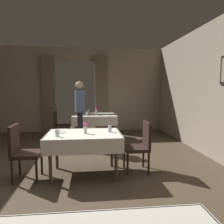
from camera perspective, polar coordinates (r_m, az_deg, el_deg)
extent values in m
plane|color=#4C3D2D|center=(3.89, -13.51, -16.98)|extent=(10.08, 10.08, 0.00)
cube|color=gray|center=(8.13, -23.75, 5.50)|extent=(2.50, 0.12, 3.00)
cube|color=gray|center=(7.89, 4.53, 6.00)|extent=(2.50, 0.12, 3.00)
cube|color=gray|center=(7.86, -10.01, 15.07)|extent=(1.40, 0.12, 0.50)
cube|color=#70604C|center=(7.74, -16.71, 4.52)|extent=(0.44, 0.14, 2.67)
cube|color=#70604C|center=(7.62, -2.94, 4.74)|extent=(0.44, 0.14, 2.67)
cylinder|color=#4C3D2D|center=(3.59, -16.35, -13.04)|extent=(0.06, 0.06, 0.71)
cylinder|color=#4C3D2D|center=(3.56, 1.13, -12.95)|extent=(0.06, 0.06, 0.71)
cylinder|color=#4C3D2D|center=(4.23, -14.69, -10.01)|extent=(0.06, 0.06, 0.71)
cylinder|color=#4C3D2D|center=(4.20, -0.07, -9.91)|extent=(0.06, 0.06, 0.71)
cube|color=#4C3D2D|center=(3.76, -7.59, -6.08)|extent=(1.22, 0.85, 0.03)
cube|color=silver|center=(3.76, -7.60, -5.78)|extent=(1.28, 0.91, 0.01)
cube|color=silver|center=(3.34, -7.76, -9.36)|extent=(1.28, 0.02, 0.25)
cube|color=silver|center=(4.22, -7.42, -6.08)|extent=(1.28, 0.02, 0.25)
cube|color=silver|center=(3.85, -17.19, -7.50)|extent=(0.02, 0.91, 0.25)
cube|color=silver|center=(3.82, 2.13, -7.35)|extent=(0.02, 0.91, 0.25)
cylinder|color=#4C3D2D|center=(6.15, -9.71, -4.85)|extent=(0.06, 0.06, 0.71)
cylinder|color=#4C3D2D|center=(6.17, 0.35, -4.71)|extent=(0.06, 0.06, 0.71)
cylinder|color=#4C3D2D|center=(6.91, -9.32, -3.62)|extent=(0.06, 0.06, 0.71)
cylinder|color=#4C3D2D|center=(6.94, -0.38, -3.50)|extent=(0.06, 0.06, 0.71)
cube|color=#4C3D2D|center=(6.46, -4.79, -0.92)|extent=(1.24, 0.94, 0.03)
cube|color=silver|center=(6.46, -4.79, -0.75)|extent=(1.30, 1.00, 0.01)
cube|color=silver|center=(5.98, -4.67, -2.55)|extent=(1.30, 0.02, 0.27)
cube|color=silver|center=(6.97, -4.88, -1.31)|extent=(1.30, 0.02, 0.27)
cube|color=silver|center=(6.50, -10.51, -1.94)|extent=(0.02, 1.00, 0.27)
cube|color=silver|center=(6.53, 0.92, -1.80)|extent=(0.02, 1.00, 0.27)
cylinder|color=black|center=(4.08, -18.46, -12.89)|extent=(0.04, 0.04, 0.42)
cylinder|color=black|center=(3.73, -19.73, -14.76)|extent=(0.04, 0.04, 0.42)
cylinder|color=black|center=(4.17, -23.69, -12.65)|extent=(0.04, 0.04, 0.42)
cylinder|color=black|center=(3.83, -25.44, -14.41)|extent=(0.04, 0.04, 0.42)
cube|color=black|center=(3.88, -21.96, -10.52)|extent=(0.44, 0.44, 0.06)
cube|color=black|center=(3.88, -24.98, -6.77)|extent=(0.05, 0.42, 0.48)
cylinder|color=black|center=(3.83, 4.24, -13.84)|extent=(0.04, 0.04, 0.42)
cylinder|color=black|center=(4.18, 3.28, -12.09)|extent=(0.04, 0.04, 0.42)
cylinder|color=black|center=(3.91, 9.88, -13.48)|extent=(0.04, 0.04, 0.42)
cylinder|color=black|center=(4.26, 8.44, -11.81)|extent=(0.04, 0.04, 0.42)
cube|color=black|center=(3.97, 6.50, -9.71)|extent=(0.44, 0.44, 0.06)
cube|color=black|center=(3.96, 9.38, -6.00)|extent=(0.05, 0.42, 0.48)
cylinder|color=black|center=(6.66, -11.42, -5.30)|extent=(0.04, 0.04, 0.42)
cylinder|color=black|center=(6.29, -11.74, -5.99)|extent=(0.04, 0.04, 0.42)
cylinder|color=black|center=(6.71, -14.67, -5.31)|extent=(0.04, 0.04, 0.42)
cylinder|color=black|center=(6.34, -15.18, -5.98)|extent=(0.04, 0.04, 0.42)
cube|color=black|center=(6.45, -13.30, -3.68)|extent=(0.44, 0.44, 0.06)
cube|color=black|center=(6.44, -15.12, -1.45)|extent=(0.05, 0.42, 0.48)
cylinder|color=silver|center=(3.70, -7.21, -4.83)|extent=(0.06, 0.06, 0.13)
sphere|color=#D84C8C|center=(3.69, -7.23, -3.37)|extent=(0.07, 0.07, 0.07)
cylinder|color=white|center=(3.90, -13.73, -5.29)|extent=(0.21, 0.21, 0.01)
cylinder|color=silver|center=(3.81, -0.63, -4.57)|extent=(0.07, 0.07, 0.12)
cylinder|color=silver|center=(3.56, -14.56, -5.57)|extent=(0.07, 0.07, 0.11)
cylinder|color=silver|center=(6.30, -4.27, -0.20)|extent=(0.06, 0.06, 0.15)
sphere|color=#D84C8C|center=(6.29, -4.28, 0.74)|extent=(0.07, 0.07, 0.07)
cylinder|color=white|center=(6.34, -1.36, -0.76)|extent=(0.18, 0.18, 0.01)
cylinder|color=silver|center=(6.73, -6.54, 0.06)|extent=(0.08, 0.08, 0.12)
cylinder|color=silver|center=(6.19, -6.85, -0.48)|extent=(0.06, 0.06, 0.12)
cylinder|color=black|center=(5.53, -8.69, -4.79)|extent=(0.12, 0.12, 0.95)
cylinder|color=black|center=(5.36, -8.48, -5.15)|extent=(0.12, 0.12, 0.95)
cube|color=#3F4C66|center=(5.35, -8.71, 2.94)|extent=(0.27, 0.39, 0.55)
sphere|color=#9E755B|center=(5.34, -8.78, 7.06)|extent=(0.22, 0.22, 0.22)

